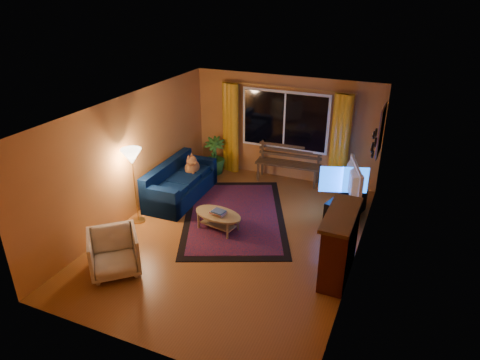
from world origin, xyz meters
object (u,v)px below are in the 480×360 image
at_px(floor_lamp, 135,186).
at_px(tv_console, 346,207).
at_px(coffee_table, 218,222).
at_px(bench, 288,173).
at_px(armchair, 114,251).
at_px(sofa, 181,182).

xyz_separation_m(floor_lamp, tv_console, (3.82, 1.82, -0.54)).
height_order(floor_lamp, coffee_table, floor_lamp).
relative_size(bench, tv_console, 1.32).
bearing_deg(bench, floor_lamp, -130.30).
distance_m(armchair, floor_lamp, 1.68).
bearing_deg(coffee_table, sofa, 146.43).
distance_m(armchair, coffee_table, 2.13).
bearing_deg(bench, armchair, -113.35).
height_order(sofa, coffee_table, sofa).
xyz_separation_m(sofa, armchair, (0.35, -2.76, -0.00)).
xyz_separation_m(coffee_table, tv_console, (2.19, 1.47, 0.06)).
bearing_deg(bench, sofa, -141.52).
height_order(coffee_table, tv_console, tv_console).
bearing_deg(floor_lamp, coffee_table, 11.98).
bearing_deg(armchair, floor_lamp, 70.46).
distance_m(armchair, tv_console, 4.62).
bearing_deg(sofa, floor_lamp, -104.49).
bearing_deg(floor_lamp, tv_console, 25.49).
height_order(sofa, armchair, sofa).
xyz_separation_m(sofa, floor_lamp, (-0.28, -1.24, 0.38)).
distance_m(sofa, coffee_table, 1.64).
relative_size(floor_lamp, tv_console, 1.35).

